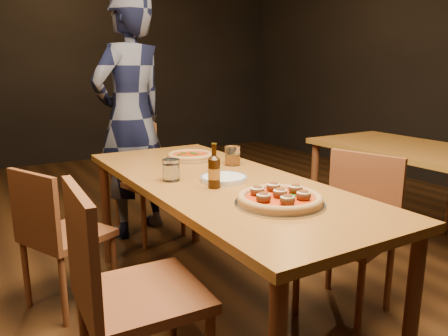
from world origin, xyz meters
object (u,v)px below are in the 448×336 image
diner (131,118)px  pizza_meatball (280,198)px  chair_main_sw (68,234)px  pizza_margherita (190,156)px  amber_glass (233,156)px  chair_main_e (346,235)px  chair_main_nw (142,293)px  plate_stack (224,178)px  table_main (219,192)px  chair_end (149,180)px  beer_bottle (214,172)px  water_glass (171,170)px

diner → pizza_meatball: bearing=67.6°
chair_main_sw → pizza_meatball: 1.26m
pizza_margherita → amber_glass: size_ratio=2.72×
chair_main_e → diner: bearing=-179.5°
amber_glass → diner: 1.16m
chair_main_nw → chair_main_e: size_ratio=1.06×
chair_main_nw → plate_stack: size_ratio=4.02×
amber_glass → table_main: bearing=-133.8°
chair_main_e → plate_stack: size_ratio=3.77×
chair_end → diner: size_ratio=0.49×
table_main → beer_bottle: 0.22m
chair_end → amber_glass: chair_end is taller
chair_main_e → pizza_meatball: bearing=-93.3°
chair_end → water_glass: chair_end is taller
table_main → water_glass: water_glass is taller
beer_bottle → pizza_meatball: bearing=-73.6°
chair_end → plate_stack: size_ratio=3.82×
chair_main_sw → water_glass: (0.46, -0.39, 0.38)m
chair_end → diner: diner is taller
chair_main_e → beer_bottle: size_ratio=4.25×
table_main → chair_main_nw: bearing=-143.5°
beer_bottle → water_glass: bearing=117.2°
chair_main_e → plate_stack: bearing=-137.1°
table_main → water_glass: (-0.22, 0.10, 0.13)m
chair_main_e → diner: size_ratio=0.48×
beer_bottle → pizza_margherita: bearing=72.7°
chair_main_nw → plate_stack: 0.78m
chair_main_sw → amber_glass: size_ratio=7.47×
chair_end → beer_bottle: 1.42m
chair_main_nw → chair_end: chair_main_nw is taller
table_main → amber_glass: (0.24, 0.25, 0.13)m
chair_main_sw → pizza_margherita: (0.79, 0.05, 0.35)m
chair_main_nw → chair_end: (0.69, 1.67, -0.02)m
pizza_meatball → beer_bottle: beer_bottle is taller
amber_glass → chair_end: bearing=98.7°
table_main → diner: (0.02, 1.38, 0.26)m
chair_main_e → amber_glass: size_ratio=8.00×
pizza_margherita → diner: 0.86m
pizza_meatball → amber_glass: size_ratio=3.43×
pizza_meatball → table_main: bearing=90.6°
table_main → beer_bottle: bearing=-128.6°
pizza_meatball → plate_stack: bearing=89.9°
chair_main_nw → beer_bottle: size_ratio=4.52×
pizza_meatball → plate_stack: 0.46m
chair_main_sw → pizza_meatball: size_ratio=2.18×
chair_end → water_glass: size_ratio=8.22×
chair_main_e → plate_stack: (-0.56, 0.33, 0.31)m
chair_main_sw → plate_stack: size_ratio=3.52×
amber_glass → pizza_meatball: bearing=-107.4°
chair_main_nw → chair_main_sw: chair_main_nw is taller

